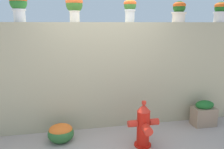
% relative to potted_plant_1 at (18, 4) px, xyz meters
% --- Properties ---
extents(stone_wall, '(5.71, 0.32, 2.08)m').
position_rel_potted_plant_1_xyz_m(stone_wall, '(1.46, -0.02, -1.35)').
color(stone_wall, tan).
rests_on(stone_wall, ground).
extents(potted_plant_1, '(0.31, 0.31, 0.48)m').
position_rel_potted_plant_1_xyz_m(potted_plant_1, '(0.00, 0.00, 0.00)').
color(potted_plant_1, silver).
rests_on(potted_plant_1, stone_wall).
extents(potted_plant_2, '(0.32, 0.32, 0.46)m').
position_rel_potted_plant_1_xyz_m(potted_plant_2, '(0.96, 0.02, -0.01)').
color(potted_plant_2, beige).
rests_on(potted_plant_2, stone_wall).
extents(potted_plant_3, '(0.24, 0.24, 0.43)m').
position_rel_potted_plant_1_xyz_m(potted_plant_3, '(2.00, -0.04, -0.04)').
color(potted_plant_3, silver).
rests_on(potted_plant_3, stone_wall).
extents(potted_plant_4, '(0.30, 0.30, 0.41)m').
position_rel_potted_plant_1_xyz_m(potted_plant_4, '(3.02, -0.04, -0.08)').
color(potted_plant_4, beige).
rests_on(potted_plant_4, stone_wall).
extents(potted_plant_5, '(0.29, 0.29, 0.42)m').
position_rel_potted_plant_1_xyz_m(potted_plant_5, '(3.96, -0.03, -0.07)').
color(potted_plant_5, silver).
rests_on(potted_plant_5, stone_wall).
extents(fire_hydrant, '(0.54, 0.43, 0.81)m').
position_rel_potted_plant_1_xyz_m(fire_hydrant, '(2.01, -1.00, -2.02)').
color(fire_hydrant, red).
rests_on(fire_hydrant, ground).
extents(flower_bush_left, '(0.46, 0.41, 0.33)m').
position_rel_potted_plant_1_xyz_m(flower_bush_left, '(0.63, -0.57, -2.21)').
color(flower_bush_left, '#306530').
rests_on(flower_bush_left, ground).
extents(planter_box, '(0.46, 0.29, 0.53)m').
position_rel_potted_plant_1_xyz_m(planter_box, '(3.50, -0.46, -2.13)').
color(planter_box, '#987960').
rests_on(planter_box, ground).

